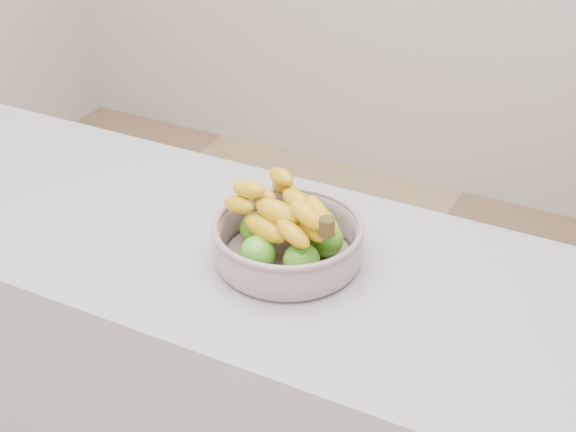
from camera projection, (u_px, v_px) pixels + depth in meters
name	position (u px, v px, depth m)	size (l,w,h in m)	color
counter	(234.00, 406.00, 1.82)	(2.00, 0.60, 0.90)	#9E9EA6
fruit_bowl	(288.00, 238.00, 1.50)	(0.29, 0.29, 0.15)	#A7B6C9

